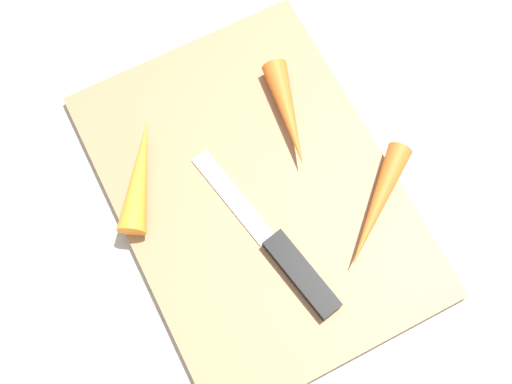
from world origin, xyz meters
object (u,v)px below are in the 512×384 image
carrot_longest (377,206)px  carrot_medium (140,174)px  knife (289,265)px  cutting_board (256,194)px  carrot_shortest (288,114)px

carrot_longest → carrot_medium: size_ratio=1.11×
knife → carrot_longest: bearing=-94.5°
cutting_board → carrot_medium: bearing=56.0°
knife → carrot_shortest: bearing=-38.5°
carrot_shortest → carrot_longest: bearing=27.1°
cutting_board → carrot_longest: (-0.07, -0.09, 0.02)m
cutting_board → carrot_shortest: bearing=-49.6°
knife → cutting_board: bearing=-15.4°
cutting_board → carrot_medium: size_ratio=3.13×
carrot_medium → cutting_board: bearing=-92.3°
cutting_board → knife: 0.08m
knife → carrot_shortest: (0.13, -0.07, 0.01)m
cutting_board → knife: (-0.08, 0.01, 0.01)m
cutting_board → carrot_medium: carrot_medium is taller
knife → carrot_longest: 0.10m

